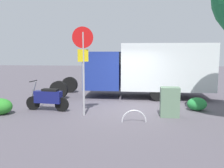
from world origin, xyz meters
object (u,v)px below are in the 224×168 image
at_px(box_truck_near, 147,67).
at_px(utility_cabinet, 170,102).
at_px(motorcycle, 48,98).
at_px(stop_sign, 83,57).
at_px(bike_rack_hoop, 134,122).

height_order(box_truck_near, utility_cabinet, box_truck_near).
distance_m(motorcycle, stop_sign, 2.35).
bearing_deg(motorcycle, stop_sign, 166.39).
bearing_deg(utility_cabinet, stop_sign, 2.65).
relative_size(box_truck_near, motorcycle, 4.46).
xyz_separation_m(box_truck_near, utility_cabinet, (-0.67, 3.76, -1.01)).
relative_size(motorcycle, bike_rack_hoop, 2.13).
bearing_deg(bike_rack_hoop, motorcycle, -20.26).
bearing_deg(stop_sign, box_truck_near, -122.18).
bearing_deg(motorcycle, utility_cabinet, -178.54).
xyz_separation_m(utility_cabinet, bike_rack_hoop, (1.28, 0.82, -0.54)).
distance_m(box_truck_near, motorcycle, 5.33).
relative_size(motorcycle, stop_sign, 0.56).
bearing_deg(box_truck_near, motorcycle, 40.50).
distance_m(motorcycle, bike_rack_hoop, 3.70).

